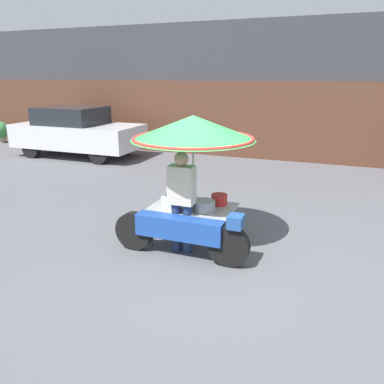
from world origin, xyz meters
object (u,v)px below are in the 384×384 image
Objects in this scene: parked_car at (77,131)px; vendor_motorcycle_cart at (192,147)px; vendor_person at (182,197)px; potted_plant at (0,131)px.

vendor_motorcycle_cart is at bearing -39.93° from parked_car.
parked_car is at bearing 138.18° from vendor_person.
parked_car reaches higher than vendor_person.
vendor_motorcycle_cart is 2.51× the size of potted_plant.
vendor_motorcycle_cart is 0.50× the size of parked_car.
vendor_person reaches higher than potted_plant.
vendor_person is at bearing -31.29° from potted_plant.
vendor_person is at bearing -98.88° from vendor_motorcycle_cart.
vendor_motorcycle_cart reaches higher than parked_car.
vendor_motorcycle_cart is 0.76m from vendor_person.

